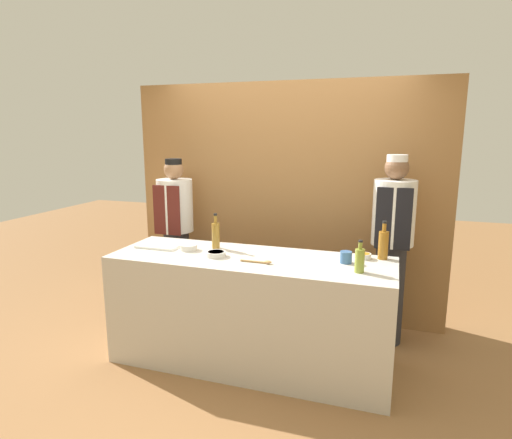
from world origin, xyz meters
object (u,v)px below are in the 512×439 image
wooden_spoon (260,262)px  chef_left (176,232)px  cutting_board (158,246)px  cup_blue (346,257)px  sauce_bowl_red (216,254)px  sauce_bowl_orange (364,256)px  sauce_bowl_brown (189,247)px  bottle_oil (360,260)px  bottle_amber (383,244)px  bottle_vinegar (216,235)px  chef_right (392,244)px

wooden_spoon → chef_left: bearing=144.0°
cutting_board → wooden_spoon: (0.99, -0.17, 0.00)m
cup_blue → sauce_bowl_red: bearing=-171.6°
sauce_bowl_orange → sauce_bowl_brown: bearing=-171.8°
sauce_bowl_brown → bottle_oil: (1.43, -0.15, 0.07)m
bottle_amber → wooden_spoon: (-0.89, -0.41, -0.11)m
cutting_board → wooden_spoon: bearing=-9.5°
bottle_amber → chef_left: (-2.09, 0.46, -0.15)m
bottle_oil → chef_left: bearing=156.2°
bottle_oil → sauce_bowl_orange: bearing=88.6°
sauce_bowl_orange → cutting_board: bearing=-173.2°
bottle_vinegar → wooden_spoon: bottle_vinegar is taller
cutting_board → bottle_oil: size_ratio=1.53×
cutting_board → chef_right: 2.06m
bottle_vinegar → sauce_bowl_orange: bearing=3.6°
cutting_board → chef_right: size_ratio=0.21×
sauce_bowl_red → sauce_bowl_brown: size_ratio=1.11×
sauce_bowl_orange → bottle_amber: 0.17m
bottle_amber → sauce_bowl_orange: bearing=-164.1°
sauce_bowl_red → bottle_oil: bearing=-2.3°
sauce_bowl_red → chef_right: chef_right is taller
bottle_vinegar → sauce_bowl_red: bearing=-66.4°
cup_blue → wooden_spoon: (-0.62, -0.21, -0.03)m
chef_left → bottle_amber: bearing=-12.5°
bottle_oil → chef_left: chef_left is taller
sauce_bowl_brown → chef_left: (-0.51, 0.71, -0.06)m
bottle_vinegar → chef_left: 0.93m
bottle_vinegar → chef_right: chef_right is taller
chef_right → wooden_spoon: bearing=-137.3°
cutting_board → chef_left: 0.74m
bottle_amber → cup_blue: bottle_amber is taller
sauce_bowl_orange → sauce_bowl_brown: (-1.44, -0.21, 0.00)m
bottle_amber → chef_right: (0.06, 0.46, -0.11)m
bottle_amber → wooden_spoon: 0.98m
chef_left → wooden_spoon: bearing=-36.0°
cutting_board → sauce_bowl_brown: bearing=-0.0°
cutting_board → cup_blue: bearing=1.6°
chef_right → chef_left: bearing=180.0°
sauce_bowl_red → bottle_oil: 1.14m
sauce_bowl_orange → bottle_vinegar: bearing=-176.4°
chef_left → chef_right: size_ratio=0.96×
wooden_spoon → sauce_bowl_orange: bearing=26.5°
cutting_board → chef_left: bearing=106.9°
sauce_bowl_brown → wooden_spoon: (0.69, -0.17, -0.02)m
sauce_bowl_brown → chef_right: chef_right is taller
bottle_oil → wooden_spoon: (-0.74, -0.02, -0.08)m
sauce_bowl_red → bottle_oil: (1.13, -0.05, 0.07)m
bottle_vinegar → wooden_spoon: (0.50, -0.29, -0.11)m
chef_right → bottle_amber: bearing=-97.8°
bottle_amber → chef_right: chef_right is taller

